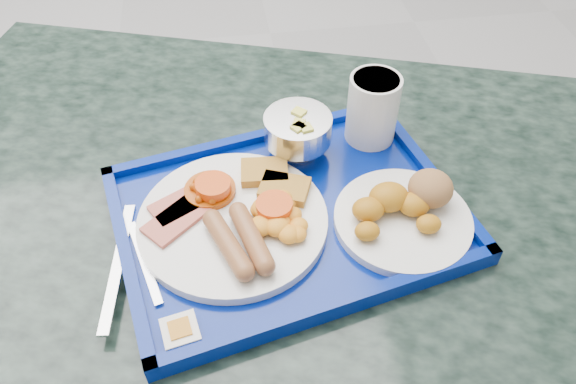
# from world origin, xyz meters

# --- Properties ---
(floor) EXTENTS (6.00, 6.00, 0.00)m
(floor) POSITION_xyz_m (0.00, 0.00, 0.00)
(floor) COLOR gray
(floor) RESTS_ON ground
(table) EXTENTS (1.41, 1.16, 0.76)m
(table) POSITION_xyz_m (0.48, -1.07, 0.56)
(table) COLOR gray
(table) RESTS_ON floor
(tray) EXTENTS (0.50, 0.41, 0.03)m
(tray) POSITION_xyz_m (0.49, -1.08, 0.77)
(tray) COLOR navy
(tray) RESTS_ON table
(main_plate) EXTENTS (0.24, 0.24, 0.04)m
(main_plate) POSITION_xyz_m (0.42, -1.09, 0.79)
(main_plate) COLOR white
(main_plate) RESTS_ON tray
(bread_plate) EXTENTS (0.18, 0.18, 0.06)m
(bread_plate) POSITION_xyz_m (0.63, -1.11, 0.79)
(bread_plate) COLOR white
(bread_plate) RESTS_ON tray
(fruit_bowl) EXTENTS (0.10, 0.10, 0.07)m
(fruit_bowl) POSITION_xyz_m (0.52, -0.96, 0.82)
(fruit_bowl) COLOR #BABABC
(fruit_bowl) RESTS_ON tray
(juice_cup) EXTENTS (0.07, 0.07, 0.10)m
(juice_cup) POSITION_xyz_m (0.63, -0.94, 0.83)
(juice_cup) COLOR silver
(juice_cup) RESTS_ON tray
(spoon) EXTENTS (0.07, 0.17, 0.01)m
(spoon) POSITION_xyz_m (0.32, -1.07, 0.78)
(spoon) COLOR #BABABC
(spoon) RESTS_ON tray
(knife) EXTENTS (0.03, 0.19, 0.00)m
(knife) POSITION_xyz_m (0.27, -1.13, 0.78)
(knife) COLOR #BABABC
(knife) RESTS_ON tray
(jam_packet) EXTENTS (0.05, 0.05, 0.02)m
(jam_packet) POSITION_xyz_m (0.34, -1.24, 0.78)
(jam_packet) COLOR white
(jam_packet) RESTS_ON tray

